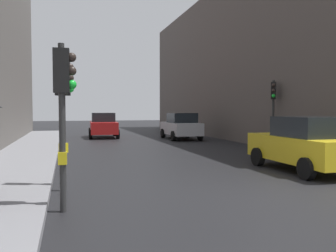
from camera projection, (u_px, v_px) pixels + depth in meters
name	position (u px, v px, depth m)	size (l,w,h in m)	color
ground_plane	(291.00, 198.00, 8.15)	(120.00, 120.00, 0.00)	black
sidewalk_kerb	(17.00, 166.00, 12.19)	(2.50, 40.00, 0.16)	gray
building_facade_right	(284.00, 67.00, 27.88)	(12.00, 30.02, 10.55)	#5B514C
traffic_light_near_left	(63.00, 96.00, 6.96)	(0.44, 0.25, 3.25)	#2D2D2D
traffic_light_near_right	(64.00, 99.00, 8.78)	(0.45, 0.34, 3.26)	#2D2D2D
traffic_light_mid_street	(273.00, 102.00, 17.80)	(0.36, 0.45, 3.43)	#2D2D2D
car_red_sedan	(103.00, 125.00, 25.95)	(2.17, 4.28, 1.76)	red
car_yellow_taxi	(305.00, 144.00, 11.71)	(2.03, 4.21, 1.76)	yellow
car_silver_hatchback	(181.00, 126.00, 24.48)	(2.04, 4.21, 1.76)	#BCBCC1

